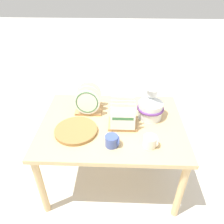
{
  "coord_description": "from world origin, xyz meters",
  "views": [
    {
      "loc": [
        0.05,
        -1.42,
        1.75
      ],
      "look_at": [
        0.0,
        0.0,
        0.76
      ],
      "focal_mm": 35.0,
      "sensor_mm": 36.0,
      "label": 1
    }
  ],
  "objects": [
    {
      "name": "dish_rack_square_plates",
      "position": [
        0.09,
        -0.03,
        0.72
      ],
      "size": [
        0.23,
        0.18,
        0.21
      ],
      "color": "tan",
      "rests_on": "display_table"
    },
    {
      "name": "ceramic_vase",
      "position": [
        0.32,
        0.1,
        0.76
      ],
      "size": [
        0.22,
        0.22,
        0.29
      ],
      "color": "silver",
      "rests_on": "display_table"
    },
    {
      "name": "mug_cobalt_glaze",
      "position": [
        0.01,
        -0.26,
        0.69
      ],
      "size": [
        0.1,
        0.1,
        0.09
      ],
      "color": "#42569E",
      "rests_on": "display_table"
    },
    {
      "name": "display_table",
      "position": [
        0.0,
        0.0,
        0.57
      ],
      "size": [
        1.17,
        0.87,
        0.65
      ],
      "color": "tan",
      "rests_on": "ground_plane"
    },
    {
      "name": "wicker_charger_stack",
      "position": [
        -0.28,
        -0.12,
        0.66
      ],
      "size": [
        0.33,
        0.33,
        0.03
      ],
      "color": "olive",
      "rests_on": "display_table"
    },
    {
      "name": "ground_plane",
      "position": [
        0.0,
        0.0,
        0.0
      ],
      "size": [
        14.0,
        14.0,
        0.0
      ],
      "primitive_type": "plane",
      "color": "beige"
    },
    {
      "name": "mug_cream_glaze",
      "position": [
        0.28,
        -0.26,
        0.69
      ],
      "size": [
        0.1,
        0.1,
        0.09
      ],
      "color": "silver",
      "rests_on": "display_table"
    },
    {
      "name": "dish_rack_round_plates",
      "position": [
        -0.21,
        0.16,
        0.73
      ],
      "size": [
        0.23,
        0.19,
        0.24
      ],
      "color": "tan",
      "rests_on": "display_table"
    }
  ]
}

